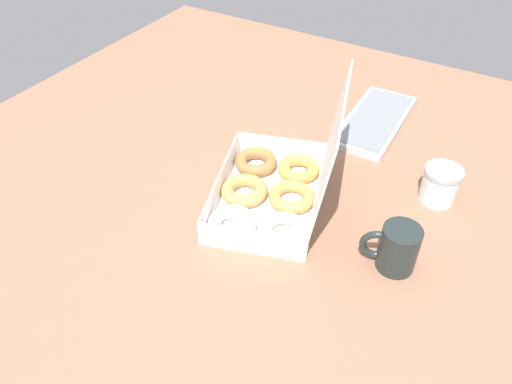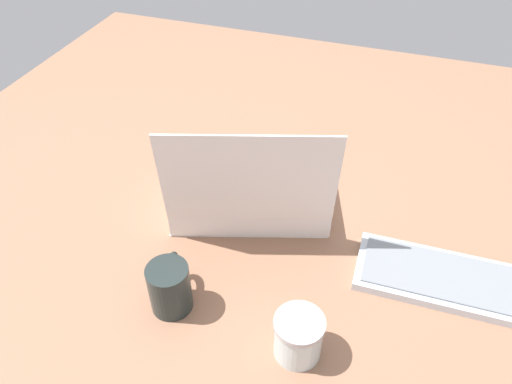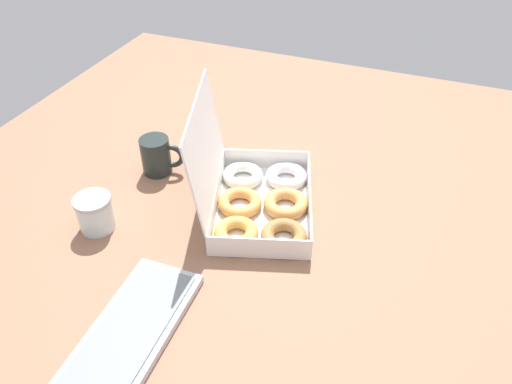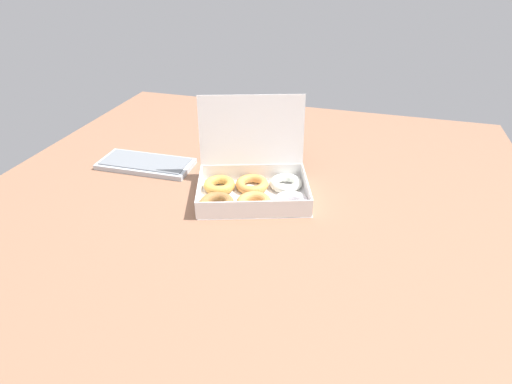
{
  "view_description": "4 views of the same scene",
  "coord_description": "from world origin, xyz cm",
  "views": [
    {
      "loc": [
        76.57,
        42.94,
        78.18
      ],
      "look_at": [
        2.66,
        -0.57,
        3.89
      ],
      "focal_mm": 35.0,
      "sensor_mm": 36.0,
      "label": 1
    },
    {
      "loc": [
        -29.04,
        82.11,
        78.17
      ],
      "look_at": [
        -2.39,
        3.53,
        5.74
      ],
      "focal_mm": 35.0,
      "sensor_mm": 36.0,
      "label": 2
    },
    {
      "loc": [
        -88.32,
        -31.6,
        80.63
      ],
      "look_at": [
        -0.38,
        2.67,
        4.94
      ],
      "focal_mm": 35.0,
      "sensor_mm": 36.0,
      "label": 3
    },
    {
      "loc": [
        29.82,
        -102.27,
        68.5
      ],
      "look_at": [
        0.98,
        -0.11,
        3.1
      ],
      "focal_mm": 28.0,
      "sensor_mm": 36.0,
      "label": 4
    }
  ],
  "objects": [
    {
      "name": "ground_plane",
      "position": [
        0.0,
        0.0,
        -1.0
      ],
      "size": [
        180.0,
        180.0,
        2.0
      ],
      "primitive_type": "cube",
      "color": "#8C6249"
    },
    {
      "name": "donut_box",
      "position": [
        -0.65,
        2.18,
        3.48
      ],
      "size": [
        41.04,
        35.83,
        29.01
      ],
      "color": "white",
      "rests_on": "ground_plane"
    },
    {
      "name": "keyboard",
      "position": [
        -43.94,
        11.12,
        1.06
      ],
      "size": [
        34.31,
        15.3,
        2.2
      ],
      "color": "#B4BCC6",
      "rests_on": "ground_plane"
    },
    {
      "name": "coffee_mug",
      "position": [
        4.35,
        32.76,
        5.22
      ],
      "size": [
        7.81,
        11.51,
        10.18
      ],
      "color": "#222B2A",
      "rests_on": "ground_plane"
    },
    {
      "name": "glass_jar",
      "position": [
        -20.61,
        34.96,
        4.4
      ],
      "size": [
        8.67,
        8.67,
        8.72
      ],
      "color": "silver",
      "rests_on": "ground_plane"
    }
  ]
}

